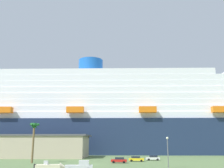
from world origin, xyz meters
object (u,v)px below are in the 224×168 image
at_px(pickup_truck, 80,166).
at_px(palm_tree, 34,131).
at_px(cruise_ship, 141,121).
at_px(parked_car_white_van, 153,158).
at_px(parked_car_yellow_taxi, 136,159).
at_px(small_boat_on_trailer, 51,167).
at_px(parked_car_red_hatchback, 119,160).
at_px(street_lamp, 168,147).

xyz_separation_m(pickup_truck, palm_tree, (-18.86, 20.46, 8.07)).
relative_size(cruise_ship, palm_tree, 20.35).
xyz_separation_m(palm_tree, parked_car_white_van, (35.24, 15.02, -8.28)).
bearing_deg(palm_tree, parked_car_yellow_taxi, 17.13).
height_order(cruise_ship, parked_car_yellow_taxi, cruise_ship).
xyz_separation_m(small_boat_on_trailer, parked_car_white_van, (22.11, 36.50, -0.13)).
bearing_deg(cruise_ship, pickup_truck, -98.58).
relative_size(cruise_ship, small_boat_on_trailer, 33.82).
distance_m(palm_tree, parked_car_red_hatchback, 26.50).
xyz_separation_m(palm_tree, street_lamp, (37.60, -11.18, -4.42)).
height_order(small_boat_on_trailer, palm_tree, palm_tree).
bearing_deg(pickup_truck, parked_car_white_van, 65.21).
distance_m(cruise_ship, parked_car_yellow_taxi, 59.38).
bearing_deg(cruise_ship, parked_car_red_hatchback, -96.23).
xyz_separation_m(palm_tree, parked_car_red_hatchback, (25.01, 2.80, -8.29)).
xyz_separation_m(cruise_ship, pickup_truck, (-13.09, -86.75, -16.02)).
relative_size(small_boat_on_trailer, parked_car_white_van, 1.52).
bearing_deg(parked_car_red_hatchback, small_boat_on_trailer, -116.07).
height_order(small_boat_on_trailer, parked_car_white_van, small_boat_on_trailer).
relative_size(cruise_ship, parked_car_red_hatchback, 52.14).
bearing_deg(cruise_ship, palm_tree, -115.73).
relative_size(pickup_truck, parked_car_red_hatchback, 1.29).
relative_size(small_boat_on_trailer, street_lamp, 0.98).
xyz_separation_m(small_boat_on_trailer, parked_car_yellow_taxi, (16.75, 30.69, -0.13)).
bearing_deg(street_lamp, parked_car_white_van, 95.14).
bearing_deg(parked_car_white_van, pickup_truck, -114.79).
distance_m(parked_car_yellow_taxi, parked_car_white_van, 7.91).
distance_m(palm_tree, street_lamp, 39.47).
bearing_deg(street_lamp, parked_car_red_hatchback, 131.98).
bearing_deg(street_lamp, palm_tree, 163.44).
height_order(parked_car_red_hatchback, parked_car_yellow_taxi, same).
bearing_deg(street_lamp, cruise_ship, 94.17).
bearing_deg(cruise_ship, small_boat_on_trailer, -102.10).
relative_size(palm_tree, parked_car_white_van, 2.52).
bearing_deg(pickup_truck, small_boat_on_trailer, -169.85).
distance_m(pickup_truck, street_lamp, 21.23).
xyz_separation_m(cruise_ship, parked_car_white_van, (3.29, -51.27, -16.23)).
bearing_deg(parked_car_red_hatchback, parked_car_white_van, 50.06).
bearing_deg(street_lamp, pickup_truck, -153.66).
distance_m(small_boat_on_trailer, parked_car_yellow_taxi, 34.97).
relative_size(cruise_ship, pickup_truck, 40.32).
xyz_separation_m(small_boat_on_trailer, palm_tree, (-13.13, 21.48, 8.15)).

